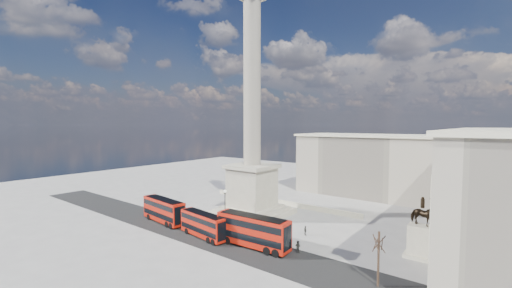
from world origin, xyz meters
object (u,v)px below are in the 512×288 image
at_px(victorian_lamp, 225,203).
at_px(pedestrian_standing, 298,247).
at_px(equestrian_statue, 422,237).
at_px(nelsons_column, 252,155).
at_px(red_bus_b, 204,225).
at_px(pedestrian_crossing, 305,231).
at_px(red_bus_c, 253,231).
at_px(red_bus_a, 164,210).
at_px(pedestrian_walking, 283,242).

distance_m(victorian_lamp, pedestrian_standing, 19.27).
bearing_deg(equestrian_statue, nelsons_column, 175.90).
distance_m(nelsons_column, victorian_lamp, 11.83).
distance_m(red_bus_b, pedestrian_crossing, 17.62).
bearing_deg(red_bus_c, equestrian_statue, 25.25).
distance_m(red_bus_a, pedestrian_standing, 28.49).
relative_size(nelsons_column, red_bus_c, 3.99).
relative_size(red_bus_b, pedestrian_walking, 5.67).
height_order(red_bus_b, pedestrian_standing, red_bus_b).
relative_size(red_bus_c, equestrian_statue, 1.40).
relative_size(red_bus_c, victorian_lamp, 1.92).
bearing_deg(nelsons_column, red_bus_b, -83.46).
height_order(red_bus_a, red_bus_c, red_bus_c).
height_order(red_bus_c, pedestrian_crossing, red_bus_c).
xyz_separation_m(victorian_lamp, pedestrian_standing, (18.62, -3.98, -2.93)).
distance_m(red_bus_c, equestrian_statue, 24.57).
height_order(red_bus_b, victorian_lamp, victorian_lamp).
bearing_deg(red_bus_b, red_bus_a, -177.30).
bearing_deg(equestrian_statue, red_bus_a, -164.04).
relative_size(red_bus_a, red_bus_b, 1.11).
distance_m(nelsons_column, equestrian_statue, 34.36).
distance_m(pedestrian_walking, pedestrian_crossing, 7.27).
distance_m(nelsons_column, pedestrian_standing, 24.35).
bearing_deg(victorian_lamp, equestrian_statue, 8.72).
xyz_separation_m(red_bus_c, pedestrian_standing, (6.57, 2.47, -1.72)).
distance_m(red_bus_c, victorian_lamp, 13.72).
distance_m(red_bus_b, equestrian_statue, 33.82).
bearing_deg(pedestrian_crossing, equestrian_statue, -131.83).
distance_m(pedestrian_walking, pedestrian_standing, 2.68).
relative_size(red_bus_c, pedestrian_walking, 6.75).
xyz_separation_m(nelsons_column, victorian_lamp, (-0.84, -7.52, -9.08)).
xyz_separation_m(equestrian_statue, pedestrian_crossing, (-17.75, -1.87, -2.31)).
bearing_deg(victorian_lamp, pedestrian_walking, -14.00).
xyz_separation_m(red_bus_c, pedestrian_walking, (3.89, 2.47, -1.70)).
height_order(red_bus_a, pedestrian_crossing, red_bus_a).
xyz_separation_m(pedestrian_walking, pedestrian_standing, (2.68, 0.00, -0.02)).
xyz_separation_m(equestrian_statue, pedestrian_walking, (-17.76, -9.14, -2.21)).
relative_size(nelsons_column, red_bus_a, 4.27).
relative_size(red_bus_a, pedestrian_standing, 6.46).
distance_m(red_bus_a, red_bus_b, 12.32).
height_order(red_bus_a, equestrian_statue, equestrian_statue).
height_order(equestrian_statue, pedestrian_standing, equestrian_statue).
bearing_deg(red_bus_a, victorian_lamp, 43.21).
relative_size(pedestrian_walking, pedestrian_standing, 1.02).
relative_size(victorian_lamp, pedestrian_walking, 3.52).
bearing_deg(victorian_lamp, pedestrian_crossing, 11.68).
xyz_separation_m(red_bus_a, red_bus_c, (21.69, 0.78, 0.19)).
relative_size(nelsons_column, pedestrian_crossing, 30.10).
bearing_deg(pedestrian_walking, red_bus_a, -171.03).
bearing_deg(pedestrian_walking, red_bus_b, -160.76).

